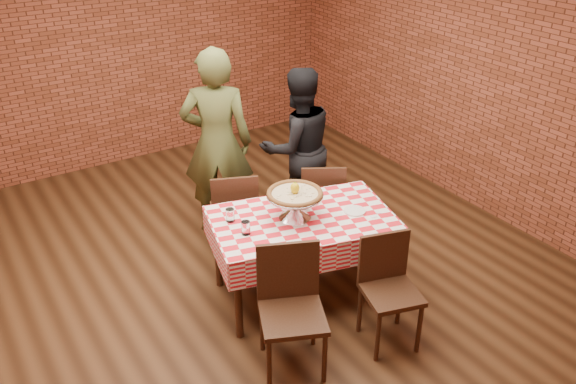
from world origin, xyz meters
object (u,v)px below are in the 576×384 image
(chair_near_left, at_px, (293,315))
(table, at_px, (302,257))
(chair_far_left, at_px, (234,212))
(diner_black, at_px, (298,147))
(pizza, at_px, (295,194))
(water_glass_left, at_px, (246,228))
(condiment_caddy, at_px, (295,190))
(diner_olive, at_px, (217,143))
(chair_near_right, at_px, (391,295))
(pizza_stand, at_px, (295,206))
(water_glass_right, at_px, (230,215))
(chair_far_right, at_px, (321,202))

(chair_near_left, bearing_deg, table, 75.29)
(chair_far_left, distance_m, diner_black, 0.95)
(pizza, bearing_deg, water_glass_left, -178.99)
(condiment_caddy, bearing_deg, chair_near_left, -131.40)
(condiment_caddy, distance_m, diner_black, 0.95)
(pizza, bearing_deg, condiment_caddy, 56.99)
(table, bearing_deg, diner_olive, 92.97)
(chair_near_right, bearing_deg, water_glass_left, 145.87)
(pizza_stand, relative_size, diner_olive, 0.25)
(water_glass_right, height_order, chair_far_left, chair_far_left)
(chair_near_left, bearing_deg, chair_near_right, 10.29)
(condiment_caddy, relative_size, chair_far_right, 0.16)
(water_glass_left, xyz_separation_m, chair_near_left, (-0.02, -0.69, -0.35))
(water_glass_right, relative_size, chair_far_left, 0.12)
(chair_near_left, relative_size, diner_black, 0.58)
(chair_far_right, xyz_separation_m, diner_black, (0.06, 0.49, 0.36))
(table, height_order, diner_olive, diner_olive)
(water_glass_left, height_order, chair_far_left, chair_far_left)
(pizza_stand, xyz_separation_m, chair_far_right, (0.66, 0.56, -0.42))
(table, distance_m, diner_black, 1.35)
(table, bearing_deg, pizza, 144.55)
(pizza, distance_m, chair_far_left, 0.98)
(condiment_caddy, height_order, chair_near_right, condiment_caddy)
(chair_near_right, relative_size, chair_far_right, 0.99)
(water_glass_left, relative_size, chair_near_left, 0.12)
(diner_black, bearing_deg, chair_near_left, 64.38)
(diner_black, bearing_deg, chair_far_left, 24.26)
(water_glass_right, bearing_deg, chair_near_right, -56.10)
(condiment_caddy, bearing_deg, chair_near_right, -92.47)
(water_glass_right, height_order, diner_black, diner_black)
(pizza, bearing_deg, water_glass_right, 153.90)
(condiment_caddy, xyz_separation_m, chair_far_right, (0.49, 0.29, -0.39))
(diner_olive, bearing_deg, chair_far_left, 108.87)
(water_glass_left, height_order, diner_olive, diner_olive)
(water_glass_left, relative_size, condiment_caddy, 0.77)
(water_glass_left, height_order, chair_near_left, chair_near_left)
(pizza_stand, distance_m, chair_near_right, 1.01)
(water_glass_left, distance_m, chair_far_left, 0.96)
(table, xyz_separation_m, chair_far_left, (-0.18, 0.85, 0.07))
(pizza, relative_size, chair_far_right, 0.50)
(chair_near_left, height_order, chair_far_right, chair_near_left)
(pizza, height_order, chair_near_left, pizza)
(water_glass_left, distance_m, condiment_caddy, 0.69)
(water_glass_right, distance_m, condiment_caddy, 0.64)
(water_glass_left, xyz_separation_m, chair_far_left, (0.32, 0.82, -0.37))
(table, distance_m, water_glass_right, 0.72)
(table, height_order, pizza, pizza)
(diner_olive, bearing_deg, chair_far_right, 163.20)
(chair_near_left, bearing_deg, water_glass_left, 111.55)
(pizza, height_order, diner_black, diner_black)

